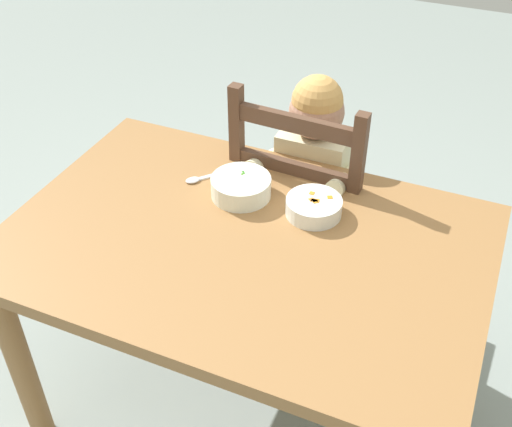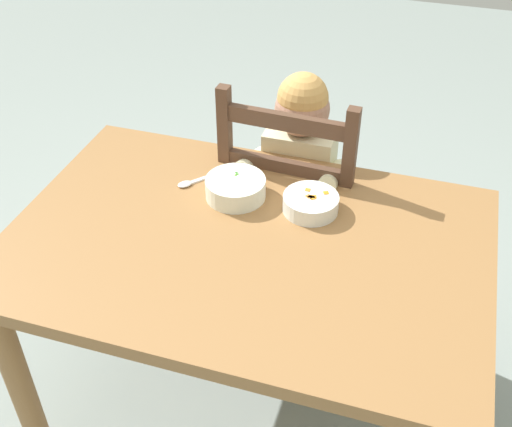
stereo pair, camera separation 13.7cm
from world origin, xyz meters
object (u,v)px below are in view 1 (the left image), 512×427
object	(u,v)px
child_figure	(310,174)
bowl_of_peas	(241,186)
dining_chair	(307,215)
spoon	(199,178)
bowl_of_carrots	(314,206)
dining_table	(245,268)

from	to	relation	value
child_figure	bowl_of_peas	distance (m)	0.33
child_figure	bowl_of_peas	world-z (taller)	child_figure
dining_chair	spoon	world-z (taller)	dining_chair
bowl_of_peas	child_figure	bearing A→B (deg)	69.61
bowl_of_carrots	dining_chair	bearing A→B (deg)	110.47
child_figure	dining_table	bearing A→B (deg)	-92.71
child_figure	bowl_of_peas	xyz separation A→B (m)	(-0.11, -0.29, 0.11)
dining_table	dining_chair	size ratio (longest dim) A/B	1.30
dining_table	bowl_of_peas	xyz separation A→B (m)	(-0.09, 0.17, 0.14)
child_figure	spoon	distance (m)	0.38
bowl_of_peas	dining_chair	bearing A→B (deg)	70.36
dining_table	spoon	xyz separation A→B (m)	(-0.23, 0.19, 0.11)
child_figure	bowl_of_peas	bearing A→B (deg)	-110.39
child_figure	spoon	size ratio (longest dim) A/B	8.18
bowl_of_carrots	spoon	distance (m)	0.36
child_figure	spoon	bearing A→B (deg)	-133.10
bowl_of_peas	spoon	size ratio (longest dim) A/B	1.45
dining_chair	bowl_of_peas	world-z (taller)	dining_chair
child_figure	dining_chair	bearing A→B (deg)	114.52
dining_chair	spoon	distance (m)	0.45
dining_table	spoon	bearing A→B (deg)	140.25
child_figure	spoon	world-z (taller)	child_figure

